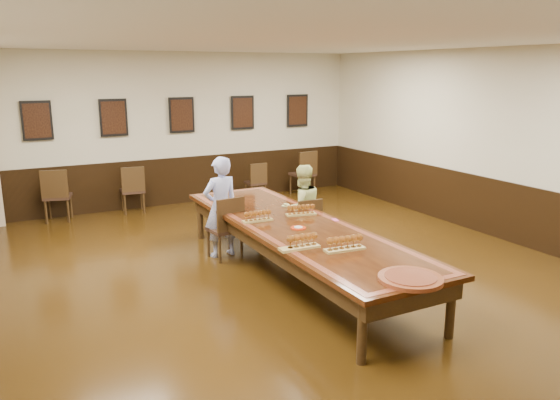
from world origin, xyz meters
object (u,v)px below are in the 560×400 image
chair_man (224,227)px  spare_chair_b (132,189)px  spare_chair_c (255,181)px  carved_platter (410,279)px  spare_chair_d (303,173)px  person_man (221,207)px  person_woman (302,208)px  spare_chair_a (57,195)px  conference_table (297,235)px  chair_woman (304,225)px

chair_man → spare_chair_b: chair_man is taller
spare_chair_c → carved_platter: bearing=78.6°
chair_man → spare_chair_d: size_ratio=0.95×
spare_chair_b → person_man: person_man is taller
person_man → person_woman: 1.28m
chair_man → spare_chair_a: (-2.02, 3.44, 0.02)m
spare_chair_c → carved_platter: spare_chair_c is taller
spare_chair_c → conference_table: spare_chair_c is taller
chair_man → conference_table: chair_man is taller
spare_chair_d → carved_platter: spare_chair_d is taller
chair_man → person_man: bearing=-90.0°
person_woman → carved_platter: bearing=81.8°
chair_woman → spare_chair_b: (-1.82, 3.78, 0.04)m
chair_man → chair_woman: (1.21, -0.34, -0.04)m
spare_chair_c → person_man: person_man is taller
person_man → carved_platter: size_ratio=1.88×
spare_chair_b → person_man: 3.40m
chair_woman → carved_platter: 3.26m
spare_chair_c → conference_table: (-1.47, -4.46, 0.19)m
spare_chair_a → carved_platter: bearing=125.3°
chair_man → spare_chair_c: bearing=-128.9°
chair_woman → person_woman: 0.27m
spare_chair_a → carved_platter: 7.44m
person_man → spare_chair_c: bearing=-129.9°
spare_chair_b → conference_table: 4.81m
spare_chair_c → carved_platter: size_ratio=1.03×
spare_chair_b → conference_table: size_ratio=0.19×
spare_chair_c → spare_chair_d: (1.20, -0.01, 0.09)m
chair_man → person_man: size_ratio=0.63×
person_woman → carved_platter: (-0.63, -3.27, 0.08)m
spare_chair_a → spare_chair_b: (1.41, -0.01, -0.03)m
chair_man → spare_chair_c: size_ratio=1.15×
carved_platter → spare_chair_d: bearing=68.5°
spare_chair_a → carved_platter: size_ratio=1.24×
spare_chair_d → person_woman: 4.03m
spare_chair_a → chair_woman: bearing=145.2°
chair_man → conference_table: (0.58, -1.22, 0.12)m
spare_chair_b → conference_table: bearing=109.2°
spare_chair_b → person_man: (0.59, -3.33, 0.30)m
spare_chair_d → carved_platter: bearing=63.3°
spare_chair_a → spare_chair_b: 1.41m
chair_woman → person_woman: bearing=-90.0°
chair_woman → person_man: (-1.23, 0.45, 0.34)m
chair_man → person_woman: person_woman is taller
chair_man → spare_chair_a: bearing=-66.3°
spare_chair_b → spare_chair_d: bearing=-178.2°
carved_platter → person_woman: bearing=79.2°
conference_table → spare_chair_a: bearing=119.1°
spare_chair_b → person_man: bearing=105.0°
conference_table → spare_chair_b: bearing=104.2°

